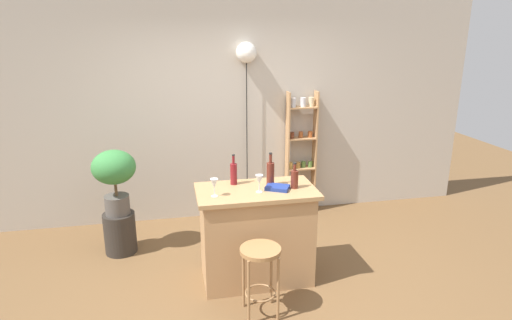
{
  "coord_description": "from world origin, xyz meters",
  "views": [
    {
      "loc": [
        -0.75,
        -3.38,
        2.33
      ],
      "look_at": [
        0.05,
        0.55,
        1.13
      ],
      "focal_mm": 30.33,
      "sensor_mm": 36.0,
      "label": 1
    }
  ],
  "objects_px": {
    "bar_stool": "(260,265)",
    "pendant_globe_light": "(246,54)",
    "plant_stool": "(120,233)",
    "wine_glass_left": "(214,184)",
    "wine_glass_center": "(259,180)",
    "bottle_vinegar": "(270,173)",
    "bottle_wine_red": "(234,173)",
    "spice_shelf": "(301,152)",
    "bottle_olive_oil": "(295,179)",
    "cookbook": "(277,188)",
    "potted_plant": "(114,174)"
  },
  "relations": [
    {
      "from": "plant_stool",
      "to": "cookbook",
      "type": "distance_m",
      "value": 1.9
    },
    {
      "from": "plant_stool",
      "to": "cookbook",
      "type": "height_order",
      "value": "cookbook"
    },
    {
      "from": "bar_stool",
      "to": "bottle_wine_red",
      "type": "bearing_deg",
      "value": 97.94
    },
    {
      "from": "plant_stool",
      "to": "wine_glass_center",
      "type": "bearing_deg",
      "value": -33.14
    },
    {
      "from": "spice_shelf",
      "to": "bottle_wine_red",
      "type": "height_order",
      "value": "spice_shelf"
    },
    {
      "from": "plant_stool",
      "to": "wine_glass_center",
      "type": "relative_size",
      "value": 2.75
    },
    {
      "from": "wine_glass_center",
      "to": "potted_plant",
      "type": "bearing_deg",
      "value": 146.86
    },
    {
      "from": "spice_shelf",
      "to": "potted_plant",
      "type": "relative_size",
      "value": 2.28
    },
    {
      "from": "plant_stool",
      "to": "pendant_globe_light",
      "type": "bearing_deg",
      "value": 25.28
    },
    {
      "from": "bar_stool",
      "to": "spice_shelf",
      "type": "relative_size",
      "value": 0.39
    },
    {
      "from": "spice_shelf",
      "to": "bottle_olive_oil",
      "type": "bearing_deg",
      "value": -109.59
    },
    {
      "from": "spice_shelf",
      "to": "wine_glass_left",
      "type": "distance_m",
      "value": 2.07
    },
    {
      "from": "spice_shelf",
      "to": "potted_plant",
      "type": "bearing_deg",
      "value": -162.94
    },
    {
      "from": "bottle_wine_red",
      "to": "cookbook",
      "type": "height_order",
      "value": "bottle_wine_red"
    },
    {
      "from": "spice_shelf",
      "to": "wine_glass_left",
      "type": "height_order",
      "value": "spice_shelf"
    },
    {
      "from": "bottle_olive_oil",
      "to": "pendant_globe_light",
      "type": "bearing_deg",
      "value": 95.79
    },
    {
      "from": "bottle_vinegar",
      "to": "pendant_globe_light",
      "type": "height_order",
      "value": "pendant_globe_light"
    },
    {
      "from": "wine_glass_left",
      "to": "bottle_vinegar",
      "type": "bearing_deg",
      "value": 18.17
    },
    {
      "from": "bottle_vinegar",
      "to": "cookbook",
      "type": "height_order",
      "value": "bottle_vinegar"
    },
    {
      "from": "wine_glass_left",
      "to": "pendant_globe_light",
      "type": "relative_size",
      "value": 0.07
    },
    {
      "from": "spice_shelf",
      "to": "bottle_olive_oil",
      "type": "height_order",
      "value": "spice_shelf"
    },
    {
      "from": "potted_plant",
      "to": "wine_glass_left",
      "type": "xyz_separation_m",
      "value": [
        0.95,
        -0.91,
        0.14
      ]
    },
    {
      "from": "bar_stool",
      "to": "spice_shelf",
      "type": "bearing_deg",
      "value": 64.53
    },
    {
      "from": "bottle_olive_oil",
      "to": "bottle_wine_red",
      "type": "height_order",
      "value": "bottle_wine_red"
    },
    {
      "from": "bar_stool",
      "to": "pendant_globe_light",
      "type": "distance_m",
      "value": 2.66
    },
    {
      "from": "spice_shelf",
      "to": "bottle_wine_red",
      "type": "relative_size",
      "value": 5.46
    },
    {
      "from": "bottle_olive_oil",
      "to": "wine_glass_center",
      "type": "relative_size",
      "value": 1.5
    },
    {
      "from": "bar_stool",
      "to": "cookbook",
      "type": "xyz_separation_m",
      "value": [
        0.27,
        0.52,
        0.48
      ]
    },
    {
      "from": "wine_glass_center",
      "to": "cookbook",
      "type": "relative_size",
      "value": 0.78
    },
    {
      "from": "bottle_wine_red",
      "to": "cookbook",
      "type": "bearing_deg",
      "value": -30.75
    },
    {
      "from": "bar_stool",
      "to": "bottle_vinegar",
      "type": "bearing_deg",
      "value": 70.06
    },
    {
      "from": "bottle_wine_red",
      "to": "pendant_globe_light",
      "type": "height_order",
      "value": "pendant_globe_light"
    },
    {
      "from": "bottle_vinegar",
      "to": "bottle_olive_oil",
      "type": "bearing_deg",
      "value": -29.78
    },
    {
      "from": "bottle_wine_red",
      "to": "pendant_globe_light",
      "type": "bearing_deg",
      "value": 74.45
    },
    {
      "from": "spice_shelf",
      "to": "potted_plant",
      "type": "height_order",
      "value": "spice_shelf"
    },
    {
      "from": "potted_plant",
      "to": "bottle_wine_red",
      "type": "height_order",
      "value": "bottle_wine_red"
    },
    {
      "from": "plant_stool",
      "to": "wine_glass_left",
      "type": "relative_size",
      "value": 2.75
    },
    {
      "from": "wine_glass_center",
      "to": "bottle_vinegar",
      "type": "bearing_deg",
      "value": 48.17
    },
    {
      "from": "bottle_olive_oil",
      "to": "wine_glass_left",
      "type": "xyz_separation_m",
      "value": [
        -0.75,
        -0.06,
        0.02
      ]
    },
    {
      "from": "bottle_vinegar",
      "to": "bottle_wine_red",
      "type": "relative_size",
      "value": 1.08
    },
    {
      "from": "bar_stool",
      "to": "bottle_olive_oil",
      "type": "bearing_deg",
      "value": 50.3
    },
    {
      "from": "bar_stool",
      "to": "wine_glass_center",
      "type": "height_order",
      "value": "wine_glass_center"
    },
    {
      "from": "wine_glass_center",
      "to": "pendant_globe_light",
      "type": "xyz_separation_m",
      "value": [
        0.18,
        1.62,
        1.02
      ]
    },
    {
      "from": "potted_plant",
      "to": "wine_glass_left",
      "type": "bearing_deg",
      "value": -43.8
    },
    {
      "from": "plant_stool",
      "to": "bottle_wine_red",
      "type": "distance_m",
      "value": 1.55
    },
    {
      "from": "cookbook",
      "to": "wine_glass_center",
      "type": "bearing_deg",
      "value": -141.43
    },
    {
      "from": "pendant_globe_light",
      "to": "bottle_vinegar",
      "type": "bearing_deg",
      "value": -91.69
    },
    {
      "from": "spice_shelf",
      "to": "wine_glass_left",
      "type": "xyz_separation_m",
      "value": [
        -1.3,
        -1.6,
        0.21
      ]
    },
    {
      "from": "bottle_olive_oil",
      "to": "cookbook",
      "type": "height_order",
      "value": "bottle_olive_oil"
    },
    {
      "from": "bar_stool",
      "to": "plant_stool",
      "type": "bearing_deg",
      "value": 132.79
    }
  ]
}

